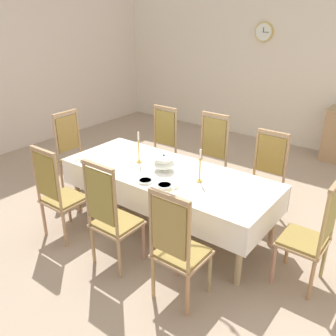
% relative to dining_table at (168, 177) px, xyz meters
% --- Properties ---
extents(ground, '(7.71, 7.12, 0.04)m').
position_rel_dining_table_xyz_m(ground, '(0.00, 0.20, -0.68)').
color(ground, tan).
extents(back_wall, '(7.71, 0.08, 3.33)m').
position_rel_dining_table_xyz_m(back_wall, '(0.00, 3.80, 1.01)').
color(back_wall, silver).
rests_on(back_wall, ground).
extents(dining_table, '(2.52, 1.01, 0.73)m').
position_rel_dining_table_xyz_m(dining_table, '(0.00, 0.00, 0.00)').
color(dining_table, '#AB8155').
rests_on(dining_table, ground).
extents(tablecloth, '(2.54, 1.03, 0.32)m').
position_rel_dining_table_xyz_m(tablecloth, '(0.00, -0.00, -0.00)').
color(tablecloth, white).
rests_on(tablecloth, dining_table).
extents(chair_south_a, '(0.44, 0.42, 1.13)m').
position_rel_dining_table_xyz_m(chair_south_a, '(-0.84, -0.91, -0.09)').
color(chair_south_a, '#A37D5B').
rests_on(chair_south_a, ground).
extents(chair_north_a, '(0.44, 0.42, 1.16)m').
position_rel_dining_table_xyz_m(chair_north_a, '(-0.84, 0.91, -0.09)').
color(chair_north_a, tan).
rests_on(chair_north_a, ground).
extents(chair_south_b, '(0.44, 0.42, 1.18)m').
position_rel_dining_table_xyz_m(chair_south_b, '(0.00, -0.92, -0.08)').
color(chair_south_b, '#A17C65').
rests_on(chair_south_b, ground).
extents(chair_north_b, '(0.44, 0.42, 1.20)m').
position_rel_dining_table_xyz_m(chair_north_b, '(0.00, 0.92, -0.07)').
color(chair_north_b, tan).
rests_on(chair_north_b, ground).
extents(chair_south_c, '(0.44, 0.42, 1.14)m').
position_rel_dining_table_xyz_m(chair_south_c, '(0.81, -0.91, -0.09)').
color(chair_south_c, tan).
rests_on(chair_south_c, ground).
extents(chair_north_c, '(0.44, 0.42, 1.11)m').
position_rel_dining_table_xyz_m(chair_north_c, '(0.81, 0.91, -0.10)').
color(chair_north_c, tan).
rests_on(chair_north_c, ground).
extents(chair_head_west, '(0.42, 0.44, 1.15)m').
position_rel_dining_table_xyz_m(chair_head_west, '(-1.67, -0.00, -0.09)').
color(chair_head_west, tan).
rests_on(chair_head_west, ground).
extents(chair_head_east, '(0.42, 0.44, 1.14)m').
position_rel_dining_table_xyz_m(chair_head_east, '(1.67, -0.00, -0.09)').
color(chair_head_east, '#AE7A61').
rests_on(chair_head_east, ground).
extents(soup_tureen, '(0.24, 0.24, 0.20)m').
position_rel_dining_table_xyz_m(soup_tureen, '(-0.05, 0.00, 0.17)').
color(soup_tureen, white).
rests_on(soup_tureen, tablecloth).
extents(candlestick_west, '(0.07, 0.07, 0.39)m').
position_rel_dining_table_xyz_m(candlestick_west, '(-0.44, 0.00, 0.23)').
color(candlestick_west, gold).
rests_on(candlestick_west, tablecloth).
extents(candlestick_east, '(0.07, 0.07, 0.37)m').
position_rel_dining_table_xyz_m(candlestick_east, '(0.44, 0.00, 0.23)').
color(candlestick_east, gold).
rests_on(candlestick_east, tablecloth).
extents(bowl_near_left, '(0.16, 0.16, 0.04)m').
position_rel_dining_table_xyz_m(bowl_near_left, '(-0.99, -0.36, 0.10)').
color(bowl_near_left, white).
rests_on(bowl_near_left, tablecloth).
extents(bowl_near_right, '(0.17, 0.17, 0.03)m').
position_rel_dining_table_xyz_m(bowl_near_right, '(0.22, -0.34, 0.09)').
color(bowl_near_right, white).
rests_on(bowl_near_right, tablecloth).
extents(bowl_far_left, '(0.16, 0.16, 0.03)m').
position_rel_dining_table_xyz_m(bowl_far_left, '(-0.02, -0.37, 0.09)').
color(bowl_far_left, white).
rests_on(bowl_far_left, tablecloth).
extents(spoon_primary, '(0.06, 0.17, 0.01)m').
position_rel_dining_table_xyz_m(spoon_primary, '(-1.10, -0.33, 0.08)').
color(spoon_primary, gold).
rests_on(spoon_primary, tablecloth).
extents(spoon_secondary, '(0.05, 0.18, 0.01)m').
position_rel_dining_table_xyz_m(spoon_secondary, '(0.34, -0.31, 0.08)').
color(spoon_secondary, gold).
rests_on(spoon_secondary, tablecloth).
extents(mounted_clock, '(0.34, 0.06, 0.34)m').
position_rel_dining_table_xyz_m(mounted_clock, '(-0.62, 3.73, 1.38)').
color(mounted_clock, '#D1B251').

